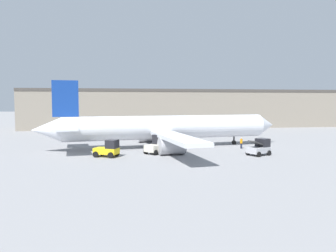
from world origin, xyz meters
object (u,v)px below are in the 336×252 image
belt_loader_truck (260,147)px  ground_crew_worker (241,143)px  airplane (162,128)px  pushback_tug (108,149)px  baggage_tug (157,145)px

belt_loader_truck → ground_crew_worker: bearing=64.7°
airplane → belt_loader_truck: bearing=-45.6°
belt_loader_truck → pushback_tug: pushback_tug is taller
airplane → pushback_tug: size_ratio=11.19×
ground_crew_worker → baggage_tug: baggage_tug is taller
ground_crew_worker → belt_loader_truck: bearing=55.2°
ground_crew_worker → belt_loader_truck: size_ratio=0.49×
airplane → ground_crew_worker: (11.68, -3.03, -2.14)m
baggage_tug → belt_loader_truck: 13.82m
baggage_tug → pushback_tug: baggage_tug is taller
ground_crew_worker → pushback_tug: (-19.80, -4.43, 0.15)m
airplane → baggage_tug: airplane is taller
ground_crew_worker → baggage_tug: 13.56m
airplane → ground_crew_worker: 12.25m
pushback_tug → belt_loader_truck: bearing=20.8°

